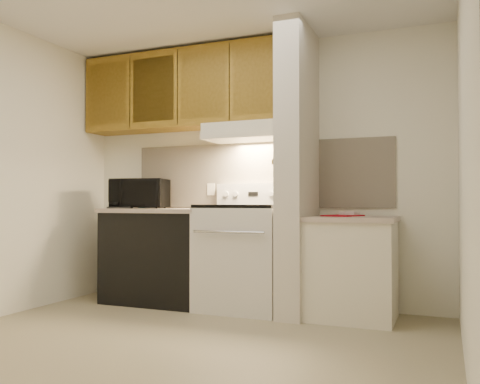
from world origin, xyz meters
The scene contains 48 objects.
floor centered at (0.00, 0.00, 0.00)m, with size 3.60×3.60×0.00m, color tan.
wall_back centered at (0.00, 1.50, 1.25)m, with size 3.60×0.02×2.50m, color white.
wall_right centered at (1.80, 0.00, 1.25)m, with size 0.02×3.00×2.50m, color white.
backsplash centered at (0.00, 1.49, 1.24)m, with size 2.60×0.02×0.63m, color beige.
range_body centered at (0.00, 1.16, 0.46)m, with size 0.76×0.65×0.92m, color silver.
oven_window centered at (0.00, 0.84, 0.50)m, with size 0.50×0.01×0.30m, color black.
oven_handle centered at (0.00, 0.80, 0.72)m, with size 0.02×0.02×0.65m, color silver.
cooktop centered at (0.00, 1.16, 0.94)m, with size 0.74×0.64×0.03m, color black.
range_backguard centered at (0.00, 1.44, 1.05)m, with size 0.76×0.08×0.20m, color silver.
range_display centered at (0.00, 1.40, 1.05)m, with size 0.10×0.01×0.04m, color black.
range_knob_left_outer centered at (-0.28, 1.40, 1.05)m, with size 0.05×0.05×0.02m, color silver.
range_knob_left_inner centered at (-0.18, 1.40, 1.05)m, with size 0.05×0.05×0.02m, color silver.
range_knob_right_inner centered at (0.18, 1.40, 1.05)m, with size 0.05×0.05×0.02m, color silver.
range_knob_right_outer centered at (0.28, 1.40, 1.05)m, with size 0.05×0.05×0.02m, color silver.
dishwasher_front centered at (-0.88, 1.17, 0.43)m, with size 1.00×0.63×0.87m, color black.
left_countertop centered at (-0.88, 1.17, 0.89)m, with size 1.04×0.67×0.04m, color #BDA797.
spoon_rest centered at (-1.21, 0.97, 0.92)m, with size 0.24×0.07×0.02m, color black.
teal_jar centered at (-1.23, 1.39, 0.96)m, with size 0.08×0.08×0.09m, color #265B60.
outlet centered at (-0.48, 1.48, 1.10)m, with size 0.08×0.01×0.12m, color #EDE5CB.
microwave centered at (-1.10, 1.15, 1.05)m, with size 0.52×0.35×0.29m, color black.
partition_pillar centered at (0.51, 1.15, 1.25)m, with size 0.22×0.70×2.50m, color beige.
pillar_trim centered at (0.39, 1.15, 1.30)m, with size 0.01×0.70×0.04m, color olive.
knife_strip centered at (0.39, 1.10, 1.32)m, with size 0.02×0.42×0.04m, color black.
knife_blade_a centered at (0.38, 0.93, 1.22)m, with size 0.01×0.04×0.16m, color silver.
knife_handle_a centered at (0.38, 0.95, 1.37)m, with size 0.02×0.02×0.10m, color black.
knife_blade_b centered at (0.38, 1.02, 1.21)m, with size 0.01×0.04×0.18m, color silver.
knife_handle_b centered at (0.38, 1.03, 1.37)m, with size 0.02×0.02×0.10m, color black.
knife_blade_c centered at (0.38, 1.09, 1.20)m, with size 0.01×0.04×0.20m, color silver.
knife_handle_c centered at (0.38, 1.11, 1.37)m, with size 0.02×0.02×0.10m, color black.
knife_blade_d centered at (0.38, 1.18, 1.22)m, with size 0.01×0.04×0.16m, color silver.
knife_handle_d centered at (0.38, 1.18, 1.37)m, with size 0.02×0.02×0.10m, color black.
knife_blade_e centered at (0.38, 1.25, 1.21)m, with size 0.01×0.04×0.18m, color silver.
knife_handle_e centered at (0.38, 1.25, 1.37)m, with size 0.02×0.02×0.10m, color black.
oven_mitt centered at (0.38, 1.32, 1.16)m, with size 0.03×0.10×0.23m, color slate.
right_cab_base centered at (0.97, 1.15, 0.40)m, with size 0.70×0.60×0.81m, color #EDE5CB.
right_countertop centered at (0.97, 1.15, 0.83)m, with size 0.74×0.64×0.04m, color #BDA797.
red_folder centered at (0.88, 1.25, 0.86)m, with size 0.25×0.34×0.01m, color #A80715.
white_box centered at (0.92, 1.33, 0.87)m, with size 0.15×0.10×0.04m, color white.
range_hood centered at (0.00, 1.28, 1.62)m, with size 0.78×0.44×0.15m, color #EDE5CB.
hood_lip centered at (0.00, 1.07, 1.58)m, with size 0.78×0.04×0.06m, color #EDE5CB.
upper_cabinets centered at (-0.69, 1.32, 2.08)m, with size 2.18×0.33×0.77m, color olive.
cab_door_a centered at (-1.51, 1.17, 2.08)m, with size 0.46×0.01×0.63m, color olive.
cab_gap_a centered at (-1.23, 1.16, 2.08)m, with size 0.01×0.01×0.73m, color black.
cab_door_b centered at (-0.96, 1.17, 2.08)m, with size 0.46×0.01×0.63m, color olive.
cab_gap_b centered at (-0.69, 1.16, 2.08)m, with size 0.01×0.01×0.73m, color black.
cab_door_c centered at (-0.42, 1.17, 2.08)m, with size 0.46×0.01×0.63m, color olive.
cab_gap_c centered at (-0.14, 1.16, 2.08)m, with size 0.01×0.01×0.73m, color black.
cab_door_d centered at (0.13, 1.17, 2.08)m, with size 0.46×0.01×0.63m, color olive.
Camera 1 is at (1.71, -3.12, 0.97)m, focal length 38.00 mm.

